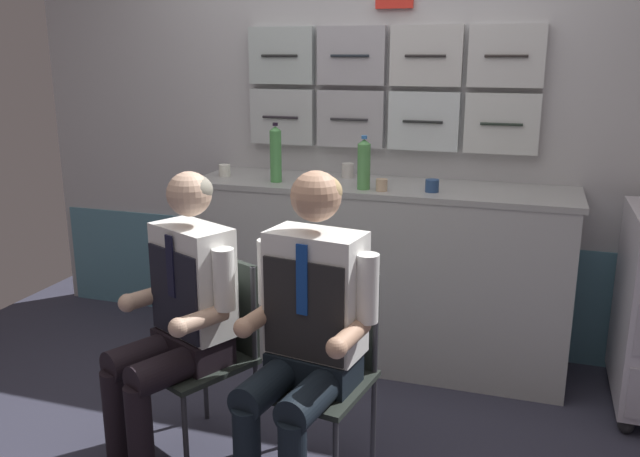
{
  "coord_description": "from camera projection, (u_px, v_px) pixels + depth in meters",
  "views": [
    {
      "loc": [
        0.91,
        -2.26,
        1.66
      ],
      "look_at": [
        0.08,
        0.27,
        0.95
      ],
      "focal_mm": 37.1,
      "sensor_mm": 36.0,
      "label": 1
    }
  ],
  "objects": [
    {
      "name": "galley_bulkhead",
      "position": [
        370.0,
        159.0,
        3.76
      ],
      "size": [
        4.2,
        0.14,
        2.15
      ],
      "color": "#B8B8BA",
      "rests_on": "ground"
    },
    {
      "name": "galley_counter",
      "position": [
        378.0,
        273.0,
        3.61
      ],
      "size": [
        2.02,
        0.53,
        0.99
      ],
      "color": "#AEAFAE",
      "rests_on": "ground"
    },
    {
      "name": "coffee_cup_spare",
      "position": [
        225.0,
        170.0,
        3.7
      ],
      "size": [
        0.06,
        0.06,
        0.07
      ],
      "color": "white",
      "rests_on": "galley_counter"
    },
    {
      "name": "crew_member_left",
      "position": [
        177.0,
        311.0,
        2.63
      ],
      "size": [
        0.55,
        0.66,
        1.21
      ],
      "color": "black",
      "rests_on": "ground"
    },
    {
      "name": "crew_member_center",
      "position": [
        306.0,
        325.0,
        2.44
      ],
      "size": [
        0.5,
        0.65,
        1.25
      ],
      "color": "black",
      "rests_on": "ground"
    },
    {
      "name": "espresso_cup_small",
      "position": [
        432.0,
        185.0,
        3.28
      ],
      "size": [
        0.07,
        0.07,
        0.06
      ],
      "color": "navy",
      "rests_on": "galley_counter"
    },
    {
      "name": "folding_chair_center",
      "position": [
        325.0,
        353.0,
        2.62
      ],
      "size": [
        0.46,
        0.46,
        0.83
      ],
      "color": "#2D2D33",
      "rests_on": "ground"
    },
    {
      "name": "water_bottle_tall",
      "position": [
        364.0,
        164.0,
        3.33
      ],
      "size": [
        0.07,
        0.07,
        0.27
      ],
      "color": "#529A50",
      "rests_on": "galley_counter"
    },
    {
      "name": "folding_chair_left",
      "position": [
        212.0,
        335.0,
        2.79
      ],
      "size": [
        0.53,
        0.53,
        0.83
      ],
      "color": "#2D2D33",
      "rests_on": "ground"
    },
    {
      "name": "paper_cup_blue",
      "position": [
        348.0,
        170.0,
        3.65
      ],
      "size": [
        0.07,
        0.07,
        0.08
      ],
      "color": "silver",
      "rests_on": "galley_counter"
    },
    {
      "name": "water_bottle_short",
      "position": [
        276.0,
        154.0,
        3.51
      ],
      "size": [
        0.06,
        0.06,
        0.32
      ],
      "color": "#4D994F",
      "rests_on": "galley_counter"
    },
    {
      "name": "paper_cup_tan",
      "position": [
        382.0,
        185.0,
        3.3
      ],
      "size": [
        0.06,
        0.06,
        0.06
      ],
      "color": "tan",
      "rests_on": "galley_counter"
    }
  ]
}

